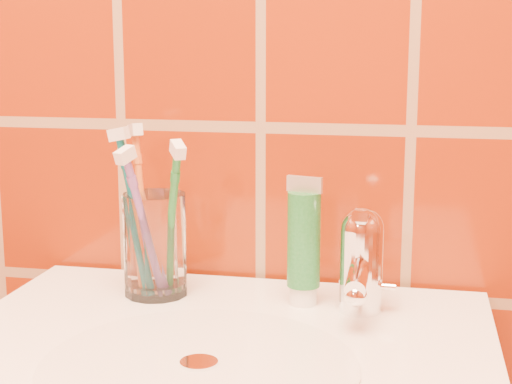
# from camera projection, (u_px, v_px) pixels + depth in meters

# --- Properties ---
(glass_tumbler) EXTENTS (0.08, 0.08, 0.12)m
(glass_tumbler) POSITION_uv_depth(u_px,v_px,m) (155.00, 244.00, 0.93)
(glass_tumbler) COLOR white
(glass_tumbler) RESTS_ON pedestal_sink
(toothpaste_tube) EXTENTS (0.04, 0.04, 0.15)m
(toothpaste_tube) POSITION_uv_depth(u_px,v_px,m) (304.00, 245.00, 0.89)
(toothpaste_tube) COLOR white
(toothpaste_tube) RESTS_ON pedestal_sink
(faucet) EXTENTS (0.05, 0.11, 0.12)m
(faucet) POSITION_uv_depth(u_px,v_px,m) (361.00, 257.00, 0.86)
(faucet) COLOR white
(faucet) RESTS_ON pedestal_sink
(toothbrush_0) EXTENTS (0.09, 0.10, 0.21)m
(toothbrush_0) POSITION_uv_depth(u_px,v_px,m) (142.00, 210.00, 0.93)
(toothbrush_0) COLOR orange
(toothbrush_0) RESTS_ON glass_tumbler
(toothbrush_1) EXTENTS (0.13, 0.15, 0.21)m
(toothbrush_1) POSITION_uv_depth(u_px,v_px,m) (171.00, 222.00, 0.89)
(toothbrush_1) COLOR #207B33
(toothbrush_1) RESTS_ON glass_tumbler
(toothbrush_2) EXTENTS (0.08, 0.07, 0.21)m
(toothbrush_2) POSITION_uv_depth(u_px,v_px,m) (136.00, 214.00, 0.92)
(toothbrush_2) COLOR #0C5F68
(toothbrush_2) RESTS_ON glass_tumbler
(toothbrush_3) EXTENTS (0.09, 0.14, 0.20)m
(toothbrush_3) POSITION_uv_depth(u_px,v_px,m) (145.00, 226.00, 0.89)
(toothbrush_3) COLOR #794BA2
(toothbrush_3) RESTS_ON glass_tumbler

